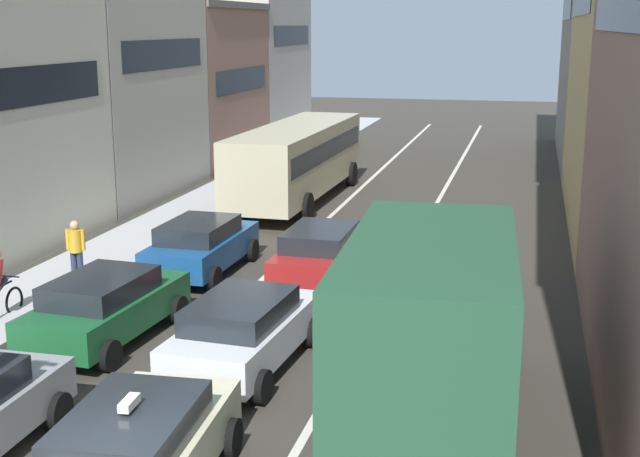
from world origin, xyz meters
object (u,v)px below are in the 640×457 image
at_px(sedan_left_lane_third, 201,245).
at_px(pedestrian_near_kerb, 76,247).
at_px(removalist_box_truck, 432,326).
at_px(bus_mid_queue_primary, 297,156).
at_px(sedan_centre_lane_second, 244,330).
at_px(wagon_left_lane_second, 105,306).
at_px(taxi_centre_lane_front, 136,451).
at_px(hatchback_centre_lane_third, 322,253).
at_px(sedan_right_lane_behind_truck, 449,272).

distance_m(sedan_left_lane_third, pedestrian_near_kerb, 3.27).
xyz_separation_m(sedan_left_lane_third, pedestrian_near_kerb, (-2.87, -1.56, 0.15)).
bearing_deg(removalist_box_truck, bus_mid_queue_primary, 18.82).
height_order(sedan_centre_lane_second, wagon_left_lane_second, same).
relative_size(taxi_centre_lane_front, hatchback_centre_lane_third, 1.02).
bearing_deg(bus_mid_queue_primary, removalist_box_truck, -157.19).
height_order(removalist_box_truck, sedan_left_lane_third, removalist_box_truck).
xyz_separation_m(wagon_left_lane_second, sedan_left_lane_third, (0.05, 5.33, 0.00)).
relative_size(sedan_left_lane_third, pedestrian_near_kerb, 2.61).
relative_size(removalist_box_truck, hatchback_centre_lane_third, 1.81).
xyz_separation_m(taxi_centre_lane_front, bus_mid_queue_primary, (-3.47, 21.05, 0.96)).
xyz_separation_m(wagon_left_lane_second, hatchback_centre_lane_third, (3.41, 5.33, 0.00)).
relative_size(sedan_right_lane_behind_truck, pedestrian_near_kerb, 2.66).
relative_size(sedan_centre_lane_second, wagon_left_lane_second, 1.00).
bearing_deg(wagon_left_lane_second, hatchback_centre_lane_third, -28.76).
distance_m(removalist_box_truck, sedan_left_lane_third, 10.94).
bearing_deg(sedan_right_lane_behind_truck, sedan_centre_lane_second, 149.23).
relative_size(sedan_right_lane_behind_truck, bus_mid_queue_primary, 0.42).
bearing_deg(bus_mid_queue_primary, sedan_centre_lane_second, -167.13).
bearing_deg(bus_mid_queue_primary, sedan_left_lane_third, -178.59).
bearing_deg(taxi_centre_lane_front, pedestrian_near_kerb, 30.04).
bearing_deg(pedestrian_near_kerb, removalist_box_truck, -125.35).
height_order(sedan_right_lane_behind_truck, pedestrian_near_kerb, pedestrian_near_kerb).
bearing_deg(sedan_left_lane_third, sedan_centre_lane_second, -150.51).
xyz_separation_m(removalist_box_truck, pedestrian_near_kerb, (-10.05, 6.61, -1.03)).
bearing_deg(sedan_centre_lane_second, sedan_right_lane_behind_truck, -30.78).
bearing_deg(taxi_centre_lane_front, removalist_box_truck, -56.19).
distance_m(removalist_box_truck, pedestrian_near_kerb, 12.07).
xyz_separation_m(removalist_box_truck, wagon_left_lane_second, (-7.23, 2.83, -1.18)).
bearing_deg(removalist_box_truck, sedan_right_lane_behind_truck, 0.41).
bearing_deg(hatchback_centre_lane_third, taxi_centre_lane_front, -179.37).
height_order(removalist_box_truck, pedestrian_near_kerb, removalist_box_truck).
distance_m(hatchback_centre_lane_third, bus_mid_queue_primary, 10.63).
relative_size(removalist_box_truck, wagon_left_lane_second, 1.77).
xyz_separation_m(taxi_centre_lane_front, sedan_right_lane_behind_truck, (3.35, 10.06, -0.00)).
bearing_deg(sedan_left_lane_third, removalist_box_truck, -137.78).
xyz_separation_m(removalist_box_truck, bus_mid_queue_primary, (-7.23, 18.18, -0.21)).
distance_m(removalist_box_truck, hatchback_centre_lane_third, 9.09).
xyz_separation_m(sedan_centre_lane_second, wagon_left_lane_second, (-3.34, 0.70, 0.00)).
bearing_deg(removalist_box_truck, wagon_left_lane_second, 65.72).
height_order(sedan_left_lane_third, bus_mid_queue_primary, bus_mid_queue_primary).
relative_size(removalist_box_truck, sedan_centre_lane_second, 1.77).
height_order(removalist_box_truck, sedan_centre_lane_second, removalist_box_truck).
relative_size(bus_mid_queue_primary, pedestrian_near_kerb, 6.35).
distance_m(removalist_box_truck, sedan_right_lane_behind_truck, 7.30).
bearing_deg(sedan_centre_lane_second, hatchback_centre_lane_third, 3.05).
xyz_separation_m(taxi_centre_lane_front, sedan_left_lane_third, (-3.42, 11.04, -0.00)).
bearing_deg(hatchback_centre_lane_third, wagon_left_lane_second, 147.72).
height_order(removalist_box_truck, hatchback_centre_lane_third, removalist_box_truck).
bearing_deg(hatchback_centre_lane_third, sedan_centre_lane_second, 179.63).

